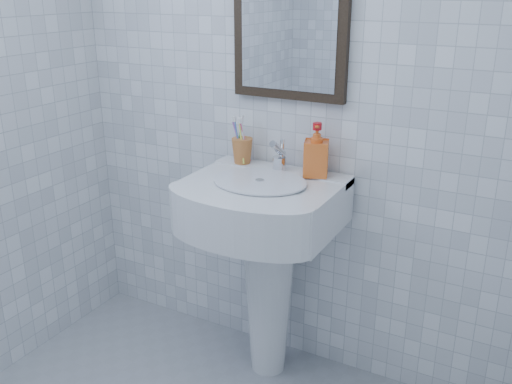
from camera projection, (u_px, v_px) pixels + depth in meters
The scene contains 6 objects.
wall_back at pixel (296, 96), 2.39m from camera, with size 2.20×0.02×2.50m, color white.
washbasin at pixel (266, 245), 2.44m from camera, with size 0.62×0.45×0.95m.
faucet at pixel (279, 158), 2.41m from camera, with size 0.06×0.13×0.14m.
toothbrush_cup at pixel (242, 151), 2.51m from camera, with size 0.09×0.09×0.11m, color #B7672E, non-canonical shape.
soap_dispenser at pixel (316, 150), 2.32m from camera, with size 0.10×0.10×0.22m, color red.
wall_mirror at pixel (290, 22), 2.28m from camera, with size 0.50×0.04×0.62m.
Camera 1 is at (0.98, -0.97, 1.70)m, focal length 40.00 mm.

